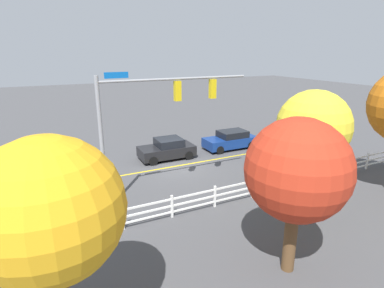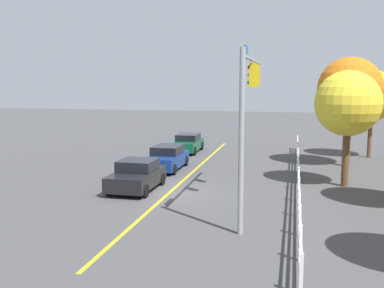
{
  "view_description": "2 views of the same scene",
  "coord_description": "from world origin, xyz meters",
  "px_view_note": "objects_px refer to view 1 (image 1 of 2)",
  "views": [
    {
      "loc": [
        7.99,
        18.53,
        7.69
      ],
      "look_at": [
        -0.7,
        1.09,
        1.8
      ],
      "focal_mm": 29.16,
      "sensor_mm": 36.0,
      "label": 1
    },
    {
      "loc": [
        21.48,
        5.92,
        5.49
      ],
      "look_at": [
        0.13,
        1.13,
        2.46
      ],
      "focal_mm": 43.03,
      "sensor_mm": 36.0,
      "label": 2
    }
  ],
  "objects_px": {
    "tree_4": "(50,211)",
    "tree_1": "(297,171)",
    "tree_0": "(313,127)",
    "car_2": "(167,149)",
    "car_0": "(231,140)",
    "car_1": "(293,130)"
  },
  "relations": [
    {
      "from": "tree_0",
      "to": "car_2",
      "type": "bearing_deg",
      "value": -73.16
    },
    {
      "from": "tree_0",
      "to": "tree_4",
      "type": "bearing_deg",
      "value": 14.15
    },
    {
      "from": "car_2",
      "to": "tree_4",
      "type": "height_order",
      "value": "tree_4"
    },
    {
      "from": "car_1",
      "to": "car_2",
      "type": "bearing_deg",
      "value": 1.15
    },
    {
      "from": "car_2",
      "to": "tree_4",
      "type": "bearing_deg",
      "value": 58.92
    },
    {
      "from": "tree_4",
      "to": "car_0",
      "type": "bearing_deg",
      "value": -136.1
    },
    {
      "from": "tree_1",
      "to": "car_0",
      "type": "bearing_deg",
      "value": -115.03
    },
    {
      "from": "car_2",
      "to": "tree_1",
      "type": "distance_m",
      "value": 13.63
    },
    {
      "from": "car_0",
      "to": "tree_0",
      "type": "distance_m",
      "value": 11.16
    },
    {
      "from": "tree_4",
      "to": "tree_1",
      "type": "bearing_deg",
      "value": 179.41
    },
    {
      "from": "car_1",
      "to": "tree_1",
      "type": "distance_m",
      "value": 19.2
    },
    {
      "from": "car_0",
      "to": "tree_0",
      "type": "xyz_separation_m",
      "value": [
        2.38,
        10.3,
        3.58
      ]
    },
    {
      "from": "car_1",
      "to": "tree_1",
      "type": "xyz_separation_m",
      "value": [
        13.23,
        13.55,
        3.18
      ]
    },
    {
      "from": "tree_0",
      "to": "tree_1",
      "type": "height_order",
      "value": "tree_0"
    },
    {
      "from": "tree_1",
      "to": "car_1",
      "type": "bearing_deg",
      "value": -134.32
    },
    {
      "from": "car_2",
      "to": "tree_4",
      "type": "relative_size",
      "value": 0.68
    },
    {
      "from": "car_1",
      "to": "car_0",
      "type": "bearing_deg",
      "value": 2.48
    },
    {
      "from": "car_0",
      "to": "tree_0",
      "type": "relative_size",
      "value": 0.71
    },
    {
      "from": "car_0",
      "to": "car_1",
      "type": "xyz_separation_m",
      "value": [
        -7.06,
        -0.33,
        -0.04
      ]
    },
    {
      "from": "car_0",
      "to": "tree_4",
      "type": "height_order",
      "value": "tree_4"
    },
    {
      "from": "tree_1",
      "to": "car_2",
      "type": "bearing_deg",
      "value": -92.85
    },
    {
      "from": "car_2",
      "to": "tree_1",
      "type": "xyz_separation_m",
      "value": [
        0.66,
        13.25,
        3.14
      ]
    }
  ]
}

